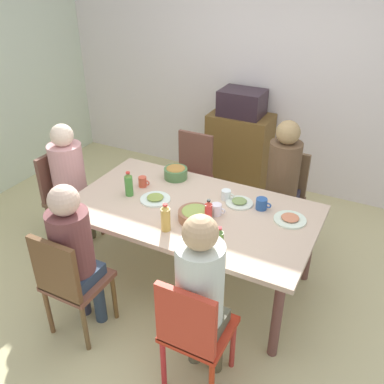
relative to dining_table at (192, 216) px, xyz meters
name	(u,v)px	position (x,y,z in m)	size (l,w,h in m)	color
ground_plane	(192,277)	(0.00, 0.00, -0.65)	(6.46, 6.46, 0.00)	#C9BF8A
wall_back	(277,76)	(0.00, 2.05, 0.65)	(5.62, 0.12, 2.60)	silver
dining_table	(192,216)	(0.00, 0.00, 0.00)	(1.95, 1.10, 0.72)	#C9AC93
chair_0	(69,280)	(-0.49, -0.93, -0.14)	(0.40, 0.40, 0.90)	brown
person_0	(73,248)	(-0.49, -0.84, 0.08)	(0.30, 0.30, 1.22)	#363546
chair_1	(193,330)	(0.49, -0.93, -0.14)	(0.40, 0.40, 0.90)	red
person_1	(200,290)	(0.49, -0.84, 0.11)	(0.30, 0.30, 1.29)	brown
chair_2	(283,193)	(0.49, 0.93, -0.14)	(0.40, 0.40, 0.90)	brown
person_2	(283,175)	(0.49, 0.84, 0.10)	(0.30, 0.30, 1.26)	#2C2B49
chair_3	(65,192)	(-1.35, 0.00, -0.14)	(0.40, 0.40, 0.90)	brown
person_3	(69,174)	(-1.26, 0.00, 0.07)	(0.30, 0.30, 1.21)	brown
chair_4	(191,171)	(-0.49, 0.93, -0.14)	(0.40, 0.40, 0.90)	brown
plate_0	(290,219)	(0.74, 0.19, 0.08)	(0.25, 0.25, 0.04)	silver
plate_1	(155,199)	(-0.33, -0.02, 0.08)	(0.25, 0.25, 0.04)	white
plate_2	(239,202)	(0.31, 0.24, 0.08)	(0.22, 0.22, 0.04)	silver
bowl_0	(195,214)	(0.10, -0.13, 0.12)	(0.26, 0.26, 0.10)	#925D43
bowl_1	(176,172)	(-0.36, 0.39, 0.13)	(0.21, 0.21, 0.12)	#4B7643
cup_0	(262,204)	(0.49, 0.25, 0.11)	(0.13, 0.09, 0.09)	#295094
cup_1	(226,195)	(0.19, 0.25, 0.11)	(0.11, 0.08, 0.08)	white
cup_2	(143,182)	(-0.54, 0.12, 0.11)	(0.11, 0.07, 0.09)	#CD5038
cup_3	(217,209)	(0.21, 0.01, 0.11)	(0.12, 0.08, 0.09)	white
bottle_0	(166,218)	(-0.03, -0.35, 0.17)	(0.07, 0.07, 0.22)	gold
bottle_1	(129,184)	(-0.56, -0.05, 0.17)	(0.07, 0.07, 0.22)	#428838
bottle_2	(208,213)	(0.21, -0.14, 0.17)	(0.06, 0.06, 0.21)	red
bottle_3	(219,244)	(0.44, -0.48, 0.19)	(0.06, 0.06, 0.25)	#52792F
side_cabinet	(239,151)	(-0.28, 1.75, -0.20)	(0.70, 0.44, 0.90)	brown
microwave	(242,103)	(-0.28, 1.75, 0.39)	(0.48, 0.36, 0.28)	#2F2029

